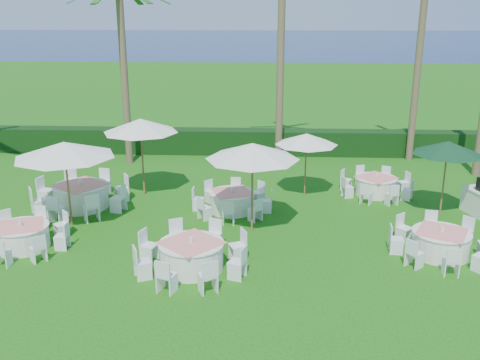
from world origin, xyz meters
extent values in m
plane|color=#155E10|center=(0.00, 0.00, 0.00)|extent=(120.00, 120.00, 0.00)
cube|color=black|center=(0.00, 12.00, 0.60)|extent=(34.00, 1.00, 1.20)
plane|color=#061F43|center=(0.00, 102.00, 0.00)|extent=(260.00, 260.00, 0.00)
cylinder|color=white|center=(-6.15, 0.69, 0.34)|extent=(1.56, 1.56, 0.68)
cylinder|color=white|center=(-6.15, 0.69, 0.69)|extent=(1.62, 1.62, 0.03)
cube|color=#F7897D|center=(-6.15, 0.69, 0.71)|extent=(1.63, 1.63, 0.01)
cylinder|color=silver|center=(-6.15, 0.69, 0.80)|extent=(0.11, 0.11, 0.14)
cube|color=white|center=(-4.93, 0.67, 0.41)|extent=(0.38, 0.38, 0.81)
cube|color=white|center=(-5.27, 1.54, 0.41)|extent=(0.54, 0.54, 0.81)
cube|color=white|center=(-6.13, 1.90, 0.41)|extent=(0.38, 0.38, 0.81)
cube|color=white|center=(-7.00, 1.56, 0.41)|extent=(0.54, 0.54, 0.81)
cube|color=white|center=(-6.17, -0.53, 0.41)|extent=(0.38, 0.38, 0.81)
cube|color=white|center=(-5.30, -0.19, 0.41)|extent=(0.54, 0.54, 0.81)
cylinder|color=white|center=(-0.89, -0.43, 0.38)|extent=(1.74, 1.74, 0.75)
cylinder|color=white|center=(-0.89, -0.43, 0.76)|extent=(1.81, 1.81, 0.03)
cube|color=#F7897D|center=(-0.89, -0.43, 0.79)|extent=(1.98, 1.98, 0.01)
cylinder|color=silver|center=(-0.89, -0.43, 0.87)|extent=(0.12, 0.12, 0.16)
cube|color=white|center=(0.34, 0.14, 0.45)|extent=(0.56, 0.56, 0.90)
cube|color=white|center=(-0.43, 0.84, 0.45)|extent=(0.54, 0.54, 0.90)
cube|color=white|center=(-1.47, 0.79, 0.45)|extent=(0.56, 0.56, 0.90)
cube|color=white|center=(-2.17, 0.03, 0.45)|extent=(0.54, 0.54, 0.90)
cube|color=white|center=(-2.12, -1.01, 0.45)|extent=(0.56, 0.56, 0.90)
cube|color=white|center=(-1.35, -1.71, 0.45)|extent=(0.54, 0.54, 0.90)
cube|color=white|center=(-0.32, -1.66, 0.45)|extent=(0.56, 0.56, 0.90)
cube|color=white|center=(0.38, -0.89, 0.45)|extent=(0.54, 0.54, 0.90)
cylinder|color=white|center=(6.21, 0.79, 0.35)|extent=(1.60, 1.60, 0.70)
cylinder|color=white|center=(6.21, 0.79, 0.71)|extent=(1.67, 1.67, 0.03)
cube|color=#F7897D|center=(6.21, 0.79, 0.73)|extent=(1.74, 1.74, 0.01)
cylinder|color=silver|center=(6.21, 0.79, 0.82)|extent=(0.11, 0.11, 0.15)
cube|color=white|center=(7.16, 1.61, 0.42)|extent=(0.55, 0.55, 0.84)
cube|color=white|center=(6.31, 2.04, 0.42)|extent=(0.42, 0.42, 0.84)
cube|color=white|center=(5.39, 1.75, 0.42)|extent=(0.55, 0.55, 0.84)
cube|color=white|center=(4.96, 0.89, 0.42)|extent=(0.42, 0.42, 0.84)
cube|color=white|center=(5.25, -0.02, 0.42)|extent=(0.55, 0.55, 0.84)
cube|color=white|center=(6.11, -0.46, 0.42)|extent=(0.42, 0.42, 0.84)
cylinder|color=white|center=(-5.51, 4.16, 0.41)|extent=(1.89, 1.89, 0.82)
cylinder|color=white|center=(-5.51, 4.16, 0.83)|extent=(1.97, 1.97, 0.03)
cube|color=#F7897D|center=(-5.51, 4.16, 0.86)|extent=(2.13, 2.13, 0.01)
cylinder|color=silver|center=(-5.51, 4.16, 0.94)|extent=(0.13, 0.13, 0.18)
cube|color=white|center=(-4.25, 4.93, 0.49)|extent=(0.63, 0.63, 0.98)
cube|color=white|center=(-5.16, 5.59, 0.49)|extent=(0.55, 0.55, 0.98)
cube|color=white|center=(-6.28, 5.42, 0.49)|extent=(0.63, 0.63, 0.98)
cube|color=white|center=(-6.95, 4.51, 0.49)|extent=(0.55, 0.55, 0.98)
cube|color=white|center=(-6.77, 3.39, 0.49)|extent=(0.63, 0.63, 0.98)
cube|color=white|center=(-5.86, 2.72, 0.49)|extent=(0.55, 0.55, 0.98)
cube|color=white|center=(-4.74, 2.90, 0.49)|extent=(0.63, 0.63, 0.98)
cube|color=white|center=(-4.08, 3.81, 0.49)|extent=(0.55, 0.55, 0.98)
cylinder|color=white|center=(-0.06, 4.06, 0.34)|extent=(1.56, 1.56, 0.68)
cylinder|color=white|center=(-0.06, 4.06, 0.69)|extent=(1.62, 1.62, 0.03)
cube|color=#F7897D|center=(-0.06, 4.06, 0.71)|extent=(1.62, 1.62, 0.01)
cylinder|color=silver|center=(-0.06, 4.06, 0.80)|extent=(0.11, 0.11, 0.14)
cube|color=white|center=(1.16, 4.02, 0.41)|extent=(0.39, 0.39, 0.81)
cube|color=white|center=(0.83, 4.89, 0.41)|extent=(0.53, 0.53, 0.81)
cube|color=white|center=(-0.02, 5.28, 0.41)|extent=(0.39, 0.39, 0.81)
cube|color=white|center=(-0.89, 4.95, 0.41)|extent=(0.53, 0.53, 0.81)
cube|color=white|center=(-1.27, 4.10, 0.41)|extent=(0.39, 0.39, 0.81)
cube|color=white|center=(-0.95, 3.23, 0.41)|extent=(0.53, 0.53, 0.81)
cube|color=white|center=(-0.10, 2.85, 0.41)|extent=(0.39, 0.39, 0.81)
cube|color=white|center=(0.77, 3.17, 0.41)|extent=(0.53, 0.53, 0.81)
cylinder|color=white|center=(5.36, 6.10, 0.33)|extent=(1.52, 1.52, 0.66)
cylinder|color=white|center=(5.36, 6.10, 0.67)|extent=(1.59, 1.59, 0.03)
cube|color=#F7897D|center=(5.36, 6.10, 0.70)|extent=(1.73, 1.73, 0.01)
cylinder|color=silver|center=(5.36, 6.10, 0.78)|extent=(0.11, 0.11, 0.14)
cube|color=white|center=(6.50, 6.45, 0.40)|extent=(0.46, 0.46, 0.79)
cube|color=white|center=(5.91, 7.15, 0.40)|extent=(0.50, 0.50, 0.79)
cube|color=white|center=(5.01, 7.23, 0.40)|extent=(0.46, 0.46, 0.79)
cube|color=white|center=(4.31, 6.65, 0.40)|extent=(0.50, 0.50, 0.79)
cube|color=white|center=(4.23, 5.74, 0.40)|extent=(0.46, 0.46, 0.79)
cube|color=white|center=(4.81, 5.04, 0.40)|extent=(0.50, 0.50, 0.79)
cube|color=white|center=(5.72, 4.96, 0.40)|extent=(0.46, 0.46, 0.79)
cube|color=white|center=(6.42, 5.55, 0.40)|extent=(0.50, 0.50, 0.79)
cylinder|color=brown|center=(-5.30, 2.48, 1.37)|extent=(0.07, 0.07, 2.73)
cone|color=white|center=(-5.30, 2.48, 2.59)|extent=(3.22, 3.22, 0.49)
sphere|color=brown|center=(-5.30, 2.48, 2.76)|extent=(0.11, 0.11, 0.11)
cylinder|color=brown|center=(0.69, 2.31, 1.40)|extent=(0.07, 0.07, 2.80)
cone|color=white|center=(0.69, 2.31, 2.66)|extent=(2.95, 2.95, 0.50)
sphere|color=brown|center=(0.69, 2.31, 2.83)|extent=(0.11, 0.11, 0.11)
cylinder|color=brown|center=(-3.57, 5.69, 1.43)|extent=(0.07, 0.07, 2.86)
cone|color=white|center=(-3.57, 5.69, 2.71)|extent=(2.82, 2.82, 0.51)
sphere|color=brown|center=(-3.57, 5.69, 2.89)|extent=(0.11, 0.11, 0.11)
cylinder|color=brown|center=(2.61, 5.82, 1.17)|extent=(0.06, 0.06, 2.35)
cone|color=white|center=(2.61, 5.82, 2.23)|extent=(2.35, 2.35, 0.42)
sphere|color=brown|center=(2.61, 5.82, 2.38)|extent=(0.09, 0.09, 0.09)
cylinder|color=brown|center=(7.21, 4.07, 1.27)|extent=(0.06, 0.06, 2.53)
cone|color=#0F391D|center=(7.21, 4.07, 2.40)|extent=(2.34, 2.34, 0.46)
sphere|color=brown|center=(7.21, 4.07, 2.56)|extent=(0.10, 0.10, 0.10)
cylinder|color=brown|center=(-5.24, 10.10, 4.01)|extent=(0.32, 0.32, 8.02)
cylinder|color=brown|center=(1.69, 10.04, 6.13)|extent=(0.32, 0.32, 12.26)
cylinder|color=brown|center=(7.94, 11.30, 4.61)|extent=(0.32, 0.32, 9.22)
camera|label=1|loc=(1.08, -13.67, 6.83)|focal=40.00mm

